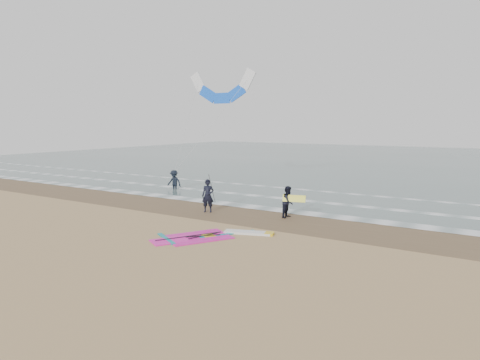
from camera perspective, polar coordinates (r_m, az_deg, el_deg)
The scene contains 11 objects.
ground at distance 19.77m, azimuth -5.30°, elevation -8.18°, with size 120.00×120.00×0.00m, color tan.
sea_water at distance 64.40m, azimuth 21.45°, elevation 2.33°, with size 120.00×80.00×0.02m, color #47605E.
wet_sand_band at distance 24.67m, azimuth 3.17°, elevation -4.96°, with size 120.00×5.00×0.01m, color brown.
foam_waterline at distance 28.56m, azimuth 7.46°, elevation -3.22°, with size 120.00×9.15×0.02m.
windsurf_rig at distance 20.55m, azimuth -3.78°, elevation -7.46°, with size 4.98×4.72×0.12m.
person_standing at distance 25.88m, azimuth -4.30°, elevation -2.12°, with size 0.73×0.48×2.01m, color black.
person_walking at distance 24.56m, azimuth 6.46°, elevation -2.91°, with size 0.88×0.69×1.81m, color black.
person_wading at distance 35.05m, azimuth -8.78°, elevation 0.31°, with size 1.25×0.72×1.93m, color black.
held_pole at distance 25.63m, azimuth -3.77°, elevation -1.15°, with size 0.17×0.86×1.82m.
carried_kiteboard at distance 24.26m, azimuth 7.22°, elevation -2.47°, with size 1.30×0.51×0.39m.
surf_kite at distance 36.77m, azimuth -2.45°, elevation 11.96°, with size 6.59×4.04×8.49m.
Camera 1 is at (11.53, -15.13, 5.38)m, focal length 32.00 mm.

